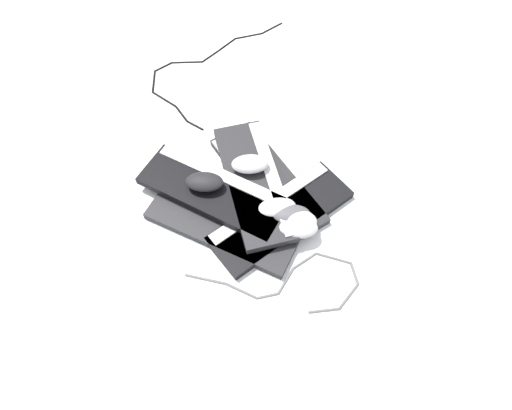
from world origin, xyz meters
The scene contains 14 objects.
ground_plane centered at (0.00, 0.00, 0.00)m, with size 3.20×3.20×0.00m, color silver.
keyboard_0 centered at (0.00, -0.02, 0.01)m, with size 0.26×0.46×0.03m.
keyboard_1 centered at (-0.11, 0.06, 0.01)m, with size 0.46×0.29×0.03m.
keyboard_2 centered at (-0.12, -0.14, 0.01)m, with size 0.46×0.24×0.03m.
keyboard_3 centered at (-0.12, 0.01, 0.04)m, with size 0.44×0.39×0.03m.
keyboard_4 centered at (-0.20, -0.09, 0.04)m, with size 0.46×0.22×0.03m.
mouse_0 centered at (0.05, -0.01, 0.05)m, with size 0.11×0.07×0.04m, color #B7B7BC.
mouse_1 centered at (0.03, -0.02, 0.05)m, with size 0.11×0.07×0.04m, color #4C4C51.
mouse_2 centered at (0.07, -0.04, 0.05)m, with size 0.11×0.07×0.04m, color #B7B7BC.
mouse_3 centered at (-0.22, -0.09, 0.08)m, with size 0.11×0.07×0.04m, color black.
mouse_4 centered at (-0.02, -0.02, 0.05)m, with size 0.11×0.07×0.04m, color #B7B7BC.
mouse_5 centered at (-0.16, 0.04, 0.08)m, with size 0.11×0.07×0.04m, color #B7B7BC.
cable_0 centered at (0.14, -0.16, 0.00)m, with size 0.39×0.31×0.01m.
cable_1 centered at (-0.60, 0.32, 0.00)m, with size 0.33×0.62×0.01m.
Camera 1 is at (0.35, -0.59, 1.16)m, focal length 32.00 mm.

